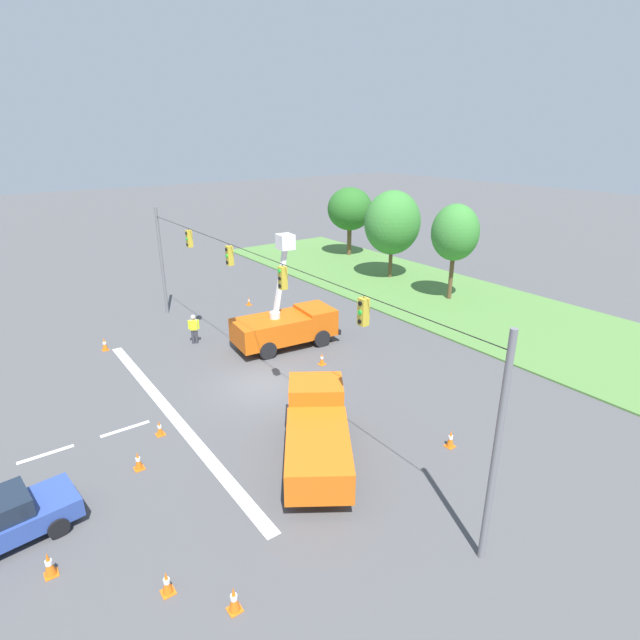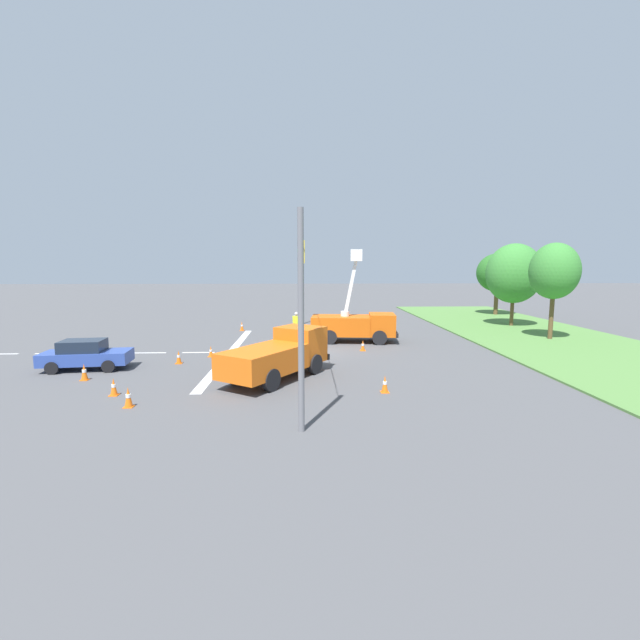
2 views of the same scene
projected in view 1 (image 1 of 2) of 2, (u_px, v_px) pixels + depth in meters
ground_plane at (261, 386)px, 24.49m from camera, size 200.00×200.00×0.00m
grass_verge at (489, 312)px, 34.35m from camera, size 56.00×12.00×0.10m
lane_markings at (138, 425)px, 21.20m from camera, size 17.60×15.25×0.01m
signal_gantry at (256, 297)px, 22.91m from camera, size 26.20×0.33×7.20m
tree_far_west at (350, 209)px, 48.74m from camera, size 4.45×4.34×6.70m
tree_west at (392, 223)px, 40.93m from camera, size 4.39×4.79×7.31m
tree_centre at (455, 233)px, 35.32m from camera, size 3.37×3.39×7.02m
utility_truck_bucket_lift at (286, 324)px, 28.66m from camera, size 3.09×6.22×6.50m
utility_truck_support_near at (317, 431)px, 18.72m from camera, size 6.37×5.32×2.28m
road_worker at (194, 327)px, 29.08m from camera, size 0.40×0.59×1.77m
traffic_cone_foreground_left at (138, 461)px, 18.32m from camera, size 0.36×0.36×0.73m
traffic_cone_foreground_right at (249, 301)px, 35.80m from camera, size 0.36×0.36×0.61m
traffic_cone_mid_left at (105, 344)px, 28.34m from camera, size 0.36×0.36×0.77m
traffic_cone_mid_right at (451, 439)px, 19.62m from camera, size 0.36×0.36×0.75m
traffic_cone_near_bucket at (167, 582)px, 13.35m from camera, size 0.36×0.36×0.74m
traffic_cone_lane_edge_a at (234, 599)px, 12.85m from camera, size 0.36×0.36×0.79m
traffic_cone_lane_edge_b at (322, 359)px, 26.61m from camera, size 0.36×0.36×0.68m
traffic_cone_far_left at (49, 564)px, 13.88m from camera, size 0.36×0.36×0.80m
traffic_cone_far_right at (160, 428)px, 20.40m from camera, size 0.36×0.36×0.66m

